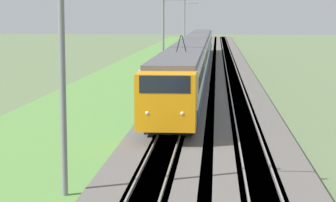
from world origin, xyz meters
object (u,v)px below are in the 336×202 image
(passenger_train, at_px, (195,52))
(catenary_mast_mid, at_px, (164,34))
(catenary_mast_far, at_px, (185,25))
(catenary_mast_near, at_px, (64,62))

(passenger_train, height_order, catenary_mast_mid, catenary_mast_mid)
(passenger_train, bearing_deg, catenary_mast_far, -175.35)
(passenger_train, relative_size, catenary_mast_near, 8.99)
(passenger_train, distance_m, catenary_mast_far, 34.61)
(catenary_mast_near, xyz_separation_m, catenary_mast_mid, (41.48, -0.00, -0.24))
(catenary_mast_far, bearing_deg, catenary_mast_mid, -180.00)
(catenary_mast_near, bearing_deg, catenary_mast_far, -0.00)
(catenary_mast_near, bearing_deg, catenary_mast_mid, -0.00)
(catenary_mast_mid, xyz_separation_m, catenary_mast_far, (41.48, 0.00, 0.20))
(catenary_mast_mid, distance_m, catenary_mast_far, 41.48)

